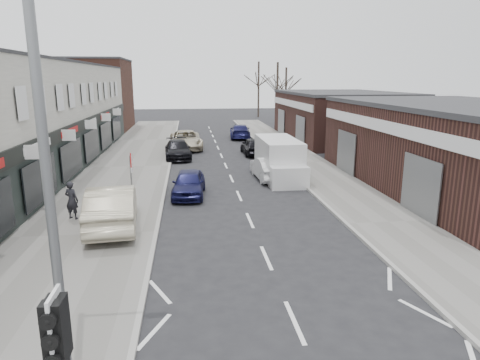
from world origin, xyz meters
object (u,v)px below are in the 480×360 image
object	(u,v)px
traffic_light	(58,347)
parked_car_right_a	(268,168)
pedestrian	(72,200)
parked_car_right_b	(253,146)
parked_car_left_a	(189,183)
parked_car_left_b	(178,150)
sedan_on_pavement	(112,206)
warning_sign	(131,164)
parked_car_right_c	(240,131)
parked_car_left_c	(186,140)
white_van	(279,159)
street_lamp	(59,172)

from	to	relation	value
traffic_light	parked_car_right_a	world-z (taller)	traffic_light
pedestrian	parked_car_right_a	bearing A→B (deg)	-123.51
parked_car_right_a	parked_car_right_b	world-z (taller)	parked_car_right_b
parked_car_left_a	parked_car_left_b	distance (m)	10.95
parked_car_left_a	parked_car_right_b	xyz separation A→B (m)	(5.19, 11.78, 0.03)
sedan_on_pavement	pedestrian	world-z (taller)	sedan_on_pavement
warning_sign	parked_car_left_b	distance (m)	13.46
parked_car_right_c	parked_car_left_c	bearing A→B (deg)	53.59
parked_car_left_a	parked_car_right_a	bearing A→B (deg)	38.92
white_van	parked_car_left_a	bearing A→B (deg)	-146.91
white_van	parked_car_right_a	xyz separation A→B (m)	(-0.76, -0.41, -0.44)
street_lamp	parked_car_left_b	bearing A→B (deg)	87.53
parked_car_left_b	parked_car_right_c	bearing A→B (deg)	56.62
parked_car_right_a	warning_sign	bearing A→B (deg)	34.24
warning_sign	parked_car_right_c	world-z (taller)	warning_sign
parked_car_left_a	parked_car_right_c	bearing A→B (deg)	81.04
traffic_light	parked_car_right_b	xyz separation A→B (m)	(6.99, 28.14, -1.71)
pedestrian	warning_sign	bearing A→B (deg)	-131.77
traffic_light	parked_car_left_c	xyz separation A→B (m)	(1.61, 31.68, -1.62)
parked_car_left_a	sedan_on_pavement	bearing A→B (deg)	-118.10
parked_car_right_a	parked_car_right_c	world-z (taller)	parked_car_right_c
traffic_light	sedan_on_pavement	distance (m)	11.74
parked_car_right_a	parked_car_left_a	bearing A→B (deg)	31.14
parked_car_left_b	sedan_on_pavement	bearing A→B (deg)	-101.89
parked_car_right_a	white_van	bearing A→B (deg)	-154.63
warning_sign	white_van	xyz separation A→B (m)	(8.12, 6.00, -1.07)
sedan_on_pavement	pedestrian	bearing A→B (deg)	-38.95
parked_car_left_b	parked_car_right_b	bearing A→B (deg)	4.58
street_lamp	parked_car_right_a	size ratio (longest dim) A/B	1.92
white_van	sedan_on_pavement	size ratio (longest dim) A/B	1.18
parked_car_left_a	parked_car_right_a	xyz separation A→B (m)	(4.80, 3.25, 0.01)
traffic_light	parked_car_right_a	bearing A→B (deg)	71.39
parked_car_left_b	parked_car_right_c	world-z (taller)	parked_car_right_c
street_lamp	pedestrian	xyz separation A→B (m)	(-3.05, 11.59, -3.67)
pedestrian	parked_car_left_b	distance (m)	15.06
parked_car_left_c	parked_car_right_b	size ratio (longest dim) A/B	1.38
parked_car_right_a	parked_car_right_b	bearing A→B (deg)	-95.59
parked_car_right_b	parked_car_right_c	size ratio (longest dim) A/B	0.85
traffic_light	street_lamp	xyz separation A→B (m)	(-0.13, 1.22, 2.20)
street_lamp	parked_car_left_b	size ratio (longest dim) A/B	1.70
street_lamp	white_van	size ratio (longest dim) A/B	1.30
warning_sign	pedestrian	distance (m)	2.98
traffic_light	parked_car_left_b	size ratio (longest dim) A/B	0.66
pedestrian	parked_car_left_c	bearing A→B (deg)	-82.54
warning_sign	sedan_on_pavement	bearing A→B (deg)	-102.24
parked_car_left_b	parked_car_right_b	xyz separation A→B (m)	(5.99, 0.86, 0.02)
parked_car_left_a	parked_car_right_b	distance (m)	12.88
white_van	parked_car_right_c	distance (m)	17.89
parked_car_left_c	parked_car_right_c	distance (m)	8.28
traffic_light	pedestrian	bearing A→B (deg)	103.92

